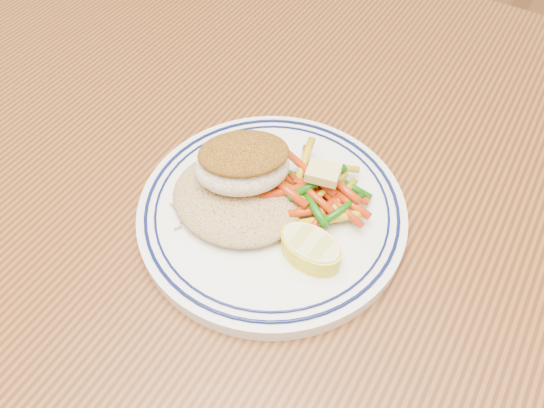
% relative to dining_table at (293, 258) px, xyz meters
% --- Properties ---
extents(dining_table, '(1.50, 0.90, 0.75)m').
position_rel_dining_table_xyz_m(dining_table, '(0.00, 0.00, 0.00)').
color(dining_table, '#49250E').
rests_on(dining_table, ground).
extents(plate, '(0.25, 0.25, 0.02)m').
position_rel_dining_table_xyz_m(plate, '(-0.01, -0.03, 0.11)').
color(plate, white).
rests_on(plate, dining_table).
extents(rice_pilaf, '(0.12, 0.11, 0.02)m').
position_rel_dining_table_xyz_m(rice_pilaf, '(-0.04, -0.04, 0.12)').
color(rice_pilaf, '#A07F50').
rests_on(rice_pilaf, plate).
extents(fish_fillet, '(0.10, 0.10, 0.04)m').
position_rel_dining_table_xyz_m(fish_fillet, '(-0.04, -0.02, 0.15)').
color(fish_fillet, white).
rests_on(fish_fillet, rice_pilaf).
extents(vegetable_pile, '(0.10, 0.09, 0.03)m').
position_rel_dining_table_xyz_m(vegetable_pile, '(0.02, 0.00, 0.13)').
color(vegetable_pile, '#B32E08').
rests_on(vegetable_pile, plate).
extents(butter_pat, '(0.03, 0.03, 0.01)m').
position_rel_dining_table_xyz_m(butter_pat, '(0.02, 0.01, 0.15)').
color(butter_pat, '#DBCE6B').
rests_on(butter_pat, vegetable_pile).
extents(lemon_wedge, '(0.06, 0.06, 0.02)m').
position_rel_dining_table_xyz_m(lemon_wedge, '(0.04, -0.06, 0.12)').
color(lemon_wedge, yellow).
rests_on(lemon_wedge, plate).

